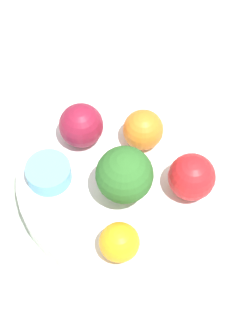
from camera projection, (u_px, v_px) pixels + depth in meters
The scene contains 9 objects.
ground_plane at pixel (126, 193), 0.70m from camera, with size 6.00×6.00×0.00m, color gray.
table_surface at pixel (126, 189), 0.69m from camera, with size 1.20×1.20×0.02m.
bowl at pixel (126, 179), 0.67m from camera, with size 0.26×0.26×0.03m.
broccoli at pixel (124, 175), 0.60m from camera, with size 0.06×0.06×0.07m.
apple_red at pixel (192, 177), 0.62m from camera, with size 0.05×0.05×0.05m.
apple_green at pixel (81, 125), 0.66m from camera, with size 0.05×0.05×0.05m.
orange_front at pixel (119, 242), 0.58m from camera, with size 0.04×0.04×0.04m.
orange_back at pixel (143, 130), 0.65m from camera, with size 0.05×0.05×0.05m.
small_cup at pixel (49, 173), 0.64m from camera, with size 0.05×0.05×0.02m.
Camera 1 is at (0.13, 0.31, 0.61)m, focal length 60.00 mm.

